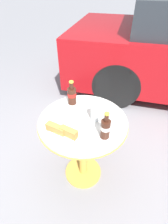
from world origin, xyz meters
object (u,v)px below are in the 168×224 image
cola_bottle_right (72,95)px  drinking_glass (95,113)px  bistro_table (83,134)px  cola_bottle_left (105,128)px  lunch_plate_near (62,132)px

cola_bottle_right → drinking_glass: cola_bottle_right is taller
bistro_table → drinking_glass: 0.24m
cola_bottle_left → drinking_glass: (-0.10, 0.16, -0.02)m
cola_bottle_right → drinking_glass: size_ratio=1.60×
drinking_glass → bistro_table: bearing=-161.2°
lunch_plate_near → drinking_glass: bearing=49.4°
bistro_table → lunch_plate_near: 0.28m
bistro_table → cola_bottle_right: 0.34m
cola_bottle_right → cola_bottle_left: bearing=-43.7°
cola_bottle_left → lunch_plate_near: cola_bottle_left is taller
bistro_table → cola_bottle_left: (0.19, -0.13, 0.24)m
drinking_glass → lunch_plate_near: drinking_glass is taller
cola_bottle_left → bistro_table: bearing=145.4°
drinking_glass → cola_bottle_right: bearing=145.7°
bistro_table → drinking_glass: size_ratio=5.40×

